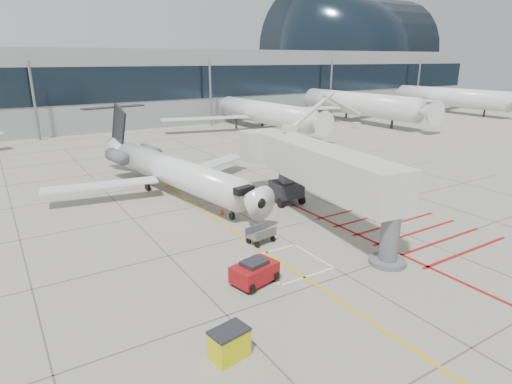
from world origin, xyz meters
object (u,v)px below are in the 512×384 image
regional_jet (185,160)px  pushback_tug (254,271)px  jet_bridge (328,176)px  spill_bin (229,343)px

regional_jet → pushback_tug: (-2.83, -16.14, -2.98)m
jet_bridge → spill_bin: 16.65m
jet_bridge → pushback_tug: bearing=-147.1°
jet_bridge → spill_bin: jet_bridge is taller
pushback_tug → spill_bin: bearing=-144.5°
regional_jet → jet_bridge: bearing=-70.3°
pushback_tug → spill_bin: (-4.26, -4.81, -0.06)m
spill_bin → regional_jet: bearing=61.8°
pushback_tug → jet_bridge: bearing=12.7°
jet_bridge → pushback_tug: (-9.19, -4.42, -3.25)m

